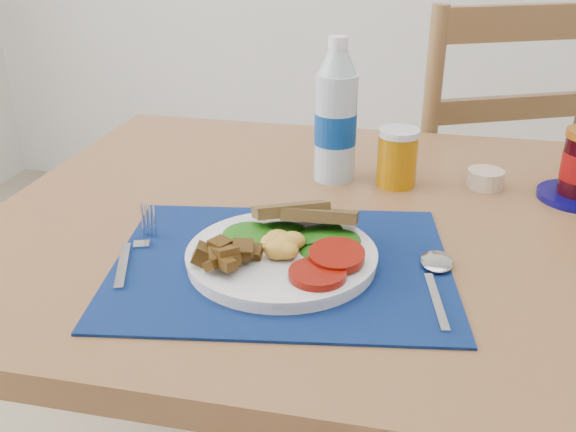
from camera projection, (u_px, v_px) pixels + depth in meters
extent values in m
cube|color=brown|center=(442.00, 236.00, 0.98)|extent=(1.40, 0.90, 0.04)
cylinder|color=brown|center=(165.00, 276.00, 1.60)|extent=(0.06, 0.06, 0.71)
cube|color=brown|center=(457.00, 197.00, 1.78)|extent=(0.59, 0.58, 0.04)
cylinder|color=brown|center=(479.00, 238.00, 2.08)|extent=(0.04, 0.04, 0.44)
cylinder|color=brown|center=(364.00, 250.00, 2.01)|extent=(0.04, 0.04, 0.44)
cylinder|color=brown|center=(544.00, 298.00, 1.76)|extent=(0.04, 0.04, 0.44)
cylinder|color=brown|center=(409.00, 316.00, 1.68)|extent=(0.04, 0.04, 0.44)
cube|color=brown|center=(523.00, 23.00, 1.39)|extent=(0.39, 0.20, 0.52)
cube|color=#040630|center=(282.00, 264.00, 0.85)|extent=(0.49, 0.41, 0.00)
cylinder|color=silver|center=(282.00, 257.00, 0.85)|extent=(0.25, 0.25, 0.02)
ellipsoid|color=#F2B13E|center=(284.00, 244.00, 0.84)|extent=(0.06, 0.05, 0.03)
cylinder|color=#920605|center=(327.00, 267.00, 0.80)|extent=(0.07, 0.07, 0.01)
ellipsoid|color=#0D3C07|center=(294.00, 236.00, 0.87)|extent=(0.13, 0.08, 0.01)
cube|color=brown|center=(305.00, 212.00, 0.89)|extent=(0.12, 0.09, 0.04)
cube|color=#B2B5BA|center=(123.00, 265.00, 0.84)|extent=(0.05, 0.12, 0.00)
cube|color=#B2B5BA|center=(147.00, 238.00, 0.91)|extent=(0.04, 0.06, 0.00)
cube|color=#B2B5BA|center=(436.00, 301.00, 0.76)|extent=(0.03, 0.12, 0.00)
ellipsoid|color=#B2B5BA|center=(437.00, 263.00, 0.85)|extent=(0.04, 0.06, 0.01)
cylinder|color=#ADBFCC|center=(335.00, 128.00, 1.10)|extent=(0.07, 0.07, 0.18)
cylinder|color=navy|center=(335.00, 128.00, 1.10)|extent=(0.07, 0.07, 0.05)
cone|color=#ADBFCC|center=(338.00, 61.00, 1.05)|extent=(0.07, 0.07, 0.04)
cylinder|color=white|center=(338.00, 42.00, 1.04)|extent=(0.03, 0.03, 0.02)
cylinder|color=#B06A04|center=(397.00, 159.00, 1.09)|extent=(0.07, 0.07, 0.09)
cylinder|color=#CAAF94|center=(485.00, 179.00, 1.09)|extent=(0.06, 0.06, 0.03)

